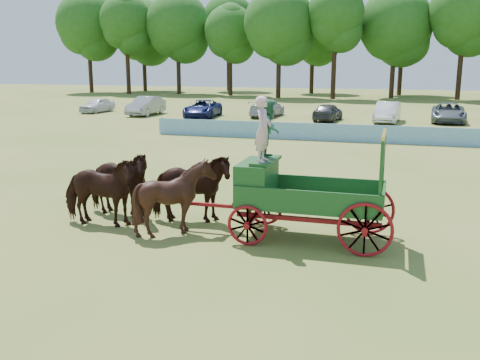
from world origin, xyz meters
name	(u,v)px	position (x,y,z in m)	size (l,w,h in m)	color
ground	(349,238)	(0.00, 0.00, 0.00)	(160.00, 160.00, 0.00)	olive
horse_lead_left	(99,191)	(-7.11, -0.99, 1.05)	(1.13, 2.48, 2.10)	black
horse_lead_right	(118,183)	(-7.11, 0.11, 1.05)	(1.13, 2.48, 2.10)	black
horse_wheel_left	(175,197)	(-4.71, -0.99, 1.05)	(1.70, 1.91, 2.10)	black
horse_wheel_right	(190,188)	(-4.71, 0.11, 1.05)	(1.13, 2.48, 2.10)	black
farm_dray	(284,177)	(-1.76, -0.42, 1.68)	(6.00, 2.00, 3.87)	maroon
sponsor_banner	(360,134)	(-1.00, 18.00, 0.53)	(26.00, 0.08, 1.05)	#1E65A2
parked_cars	(389,112)	(0.42, 29.97, 0.75)	(52.69, 7.62, 1.64)	silver
treeline	(347,24)	(-6.18, 60.32, 9.49)	(88.44, 23.20, 14.97)	#382314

